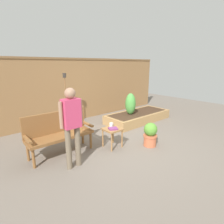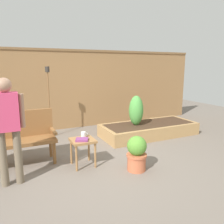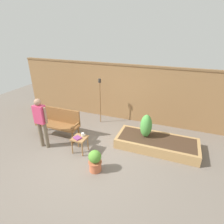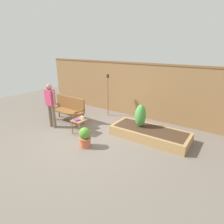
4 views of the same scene
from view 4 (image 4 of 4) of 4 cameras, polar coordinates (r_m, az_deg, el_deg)
The scene contains 11 objects.
ground_plane at distance 6.12m, azimuth -8.23°, elevation -7.28°, with size 14.00×14.00×0.00m, color #70665B.
fence_back at distance 7.75m, azimuth 4.52°, elevation 7.17°, with size 8.40×0.14×2.16m.
garden_bench at distance 7.25m, azimuth -13.24°, elevation 1.35°, with size 1.44×0.48×0.94m.
side_table at distance 6.18m, azimuth -10.04°, elevation -3.07°, with size 0.40×0.40×0.48m.
cup_on_table at distance 6.17m, azimuth -9.08°, elevation -1.74°, with size 0.12×0.09×0.10m.
book_on_table at distance 6.12m, azimuth -10.69°, elevation -2.31°, with size 0.20×0.17×0.03m, color #7F3875.
potted_boxwood at distance 5.38m, azimuth -8.30°, elevation -7.60°, with size 0.34×0.34×0.59m.
raised_planter_bed at distance 5.99m, azimuth 11.42°, elevation -6.51°, with size 2.40×1.00×0.30m.
shrub_near_bench at distance 5.95m, azimuth 8.66°, elevation -1.15°, with size 0.35×0.35×0.72m.
tiki_torch at distance 7.48m, azimuth -1.28°, elevation 7.37°, with size 0.10×0.10×1.70m.
person_by_bench at distance 6.73m, azimuth -18.29°, elevation 2.94°, with size 0.47×0.20×1.56m.
Camera 4 is at (3.78, -3.96, 2.73)m, focal length 29.91 mm.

